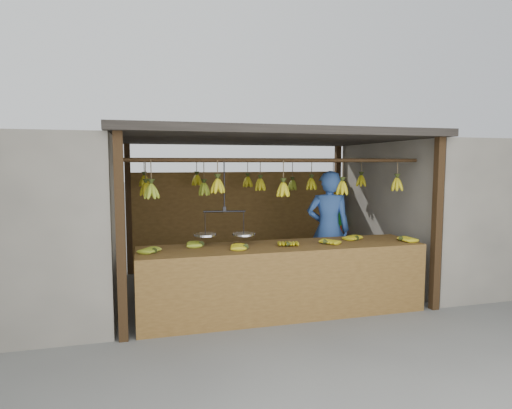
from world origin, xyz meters
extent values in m
plane|color=#5B5B57|center=(0.00, 0.00, 0.00)|extent=(80.00, 80.00, 0.00)
cube|color=black|center=(-2.00, -1.50, 1.15)|extent=(0.10, 0.10, 2.30)
cube|color=black|center=(2.00, -1.50, 1.15)|extent=(0.10, 0.10, 2.30)
cube|color=black|center=(-2.00, 1.50, 1.15)|extent=(0.10, 0.10, 2.30)
cube|color=black|center=(2.00, 1.50, 1.15)|extent=(0.10, 0.10, 2.30)
cube|color=black|center=(0.00, 0.00, 2.35)|extent=(4.30, 3.30, 0.10)
cylinder|color=black|center=(0.00, -1.00, 2.00)|extent=(4.00, 0.05, 0.05)
cylinder|color=black|center=(0.00, 0.00, 2.00)|extent=(4.00, 0.05, 0.05)
cylinder|color=black|center=(0.00, 1.00, 2.00)|extent=(4.00, 0.05, 0.05)
cube|color=brown|center=(0.00, 1.50, 0.90)|extent=(4.00, 0.06, 1.80)
cube|color=slate|center=(-3.60, 0.00, 1.15)|extent=(3.00, 3.00, 2.30)
cube|color=slate|center=(3.60, 0.00, 1.15)|extent=(3.00, 3.00, 2.30)
cube|color=brown|center=(-0.02, -1.10, 0.86)|extent=(3.69, 0.82, 0.08)
cube|color=brown|center=(-0.02, -1.51, 0.45)|extent=(3.69, 0.04, 0.90)
cube|color=black|center=(-1.77, -1.46, 0.41)|extent=(0.07, 0.07, 0.82)
cube|color=black|center=(1.73, -1.46, 0.41)|extent=(0.07, 0.07, 0.82)
cube|color=black|center=(-1.77, -0.74, 0.41)|extent=(0.07, 0.07, 0.82)
cube|color=black|center=(1.73, -0.74, 0.41)|extent=(0.07, 0.07, 0.82)
ellipsoid|color=#92A523|center=(-1.62, -1.19, 0.93)|extent=(0.30, 0.29, 0.06)
ellipsoid|color=#92A523|center=(-1.05, -0.91, 0.93)|extent=(0.26, 0.21, 0.06)
ellipsoid|color=#B7A713|center=(-0.54, -1.24, 0.93)|extent=(0.27, 0.23, 0.06)
ellipsoid|color=#B7A713|center=(0.02, -1.25, 0.93)|extent=(0.23, 0.27, 0.06)
ellipsoid|color=#B7A713|center=(0.54, -1.23, 0.93)|extent=(0.30, 0.28, 0.06)
ellipsoid|color=#B7A713|center=(1.09, -1.06, 0.93)|extent=(0.28, 0.30, 0.06)
ellipsoid|color=#B7A713|center=(1.62, -1.29, 0.93)|extent=(0.24, 0.18, 0.06)
ellipsoid|color=#92A523|center=(-1.65, -1.03, 1.62)|extent=(0.16, 0.16, 0.28)
ellipsoid|color=#B7A713|center=(-0.85, -1.02, 1.68)|extent=(0.16, 0.16, 0.28)
ellipsoid|color=#B7A713|center=(0.01, -1.04, 1.62)|extent=(0.16, 0.16, 0.28)
ellipsoid|color=#B7A713|center=(0.88, -0.98, 1.62)|extent=(0.16, 0.16, 0.28)
ellipsoid|color=#B7A713|center=(1.73, -0.97, 1.66)|extent=(0.16, 0.16, 0.28)
ellipsoid|color=#B7A713|center=(-1.71, 0.03, 1.59)|extent=(0.16, 0.16, 0.28)
ellipsoid|color=#92A523|center=(-0.88, -0.03, 1.58)|extent=(0.16, 0.16, 0.28)
ellipsoid|color=#B7A713|center=(0.00, 0.03, 1.63)|extent=(0.16, 0.16, 0.28)
ellipsoid|color=#B7A713|center=(0.82, -0.02, 1.63)|extent=(0.16, 0.16, 0.28)
ellipsoid|color=#B7A713|center=(1.72, 0.04, 1.67)|extent=(0.16, 0.16, 0.28)
ellipsoid|color=#B7A713|center=(-1.72, 0.99, 1.67)|extent=(0.16, 0.16, 0.28)
ellipsoid|color=#B7A713|center=(-0.85, 1.04, 1.67)|extent=(0.16, 0.16, 0.28)
ellipsoid|color=#B7A713|center=(0.03, 0.99, 1.64)|extent=(0.16, 0.16, 0.28)
ellipsoid|color=#92A523|center=(0.87, 1.00, 1.56)|extent=(0.16, 0.16, 0.28)
ellipsoid|color=#B7A713|center=(1.65, 0.96, 1.64)|extent=(0.16, 0.16, 0.28)
cylinder|color=black|center=(-0.76, -1.00, 1.68)|extent=(0.02, 0.02, 0.65)
cylinder|color=black|center=(-0.76, -1.00, 1.35)|extent=(0.53, 0.12, 0.02)
cylinder|color=silver|center=(-1.00, -0.96, 1.05)|extent=(0.29, 0.29, 0.02)
cylinder|color=silver|center=(-0.52, -1.04, 1.05)|extent=(0.29, 0.29, 0.02)
imported|color=#3359A5|center=(1.04, -0.19, 0.92)|extent=(0.78, 0.65, 1.84)
cube|color=yellow|center=(1.94, 1.35, 1.47)|extent=(0.08, 0.26, 0.34)
cube|color=#1426BF|center=(1.94, 1.35, 1.19)|extent=(0.08, 0.26, 0.34)
cube|color=#199926|center=(1.94, 1.35, 0.86)|extent=(0.08, 0.26, 0.34)
cube|color=red|center=(1.94, 1.35, 0.59)|extent=(0.08, 0.26, 0.34)
camera|label=1|loc=(-1.77, -6.29, 1.95)|focal=30.00mm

